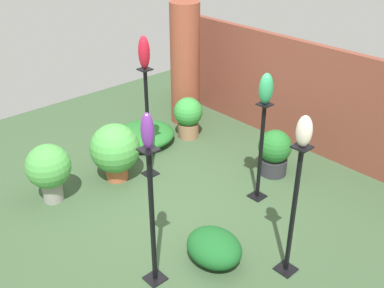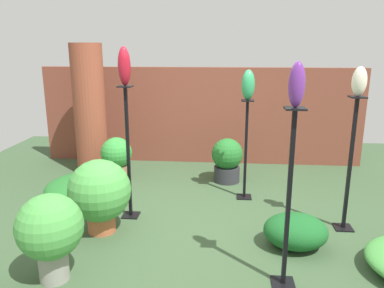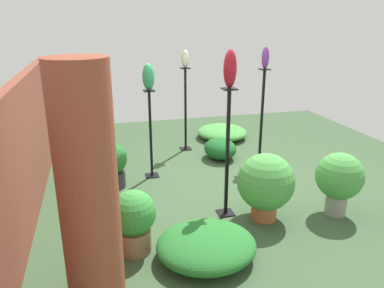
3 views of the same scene
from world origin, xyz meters
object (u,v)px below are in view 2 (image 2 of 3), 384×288
object	(u,v)px
pedestal_ivory	(349,170)
potted_plant_mid_left	(227,159)
brick_pillar	(90,110)
pedestal_ruby	(128,158)
pedestal_violet	(288,207)
potted_plant_front_right	(100,192)
pedestal_jade	(246,154)
art_vase_jade	(248,85)
potted_plant_near_pillar	(50,230)
art_vase_violet	(297,85)
potted_plant_mid_right	(117,157)
art_vase_ruby	(124,66)
art_vase_ivory	(359,81)

from	to	relation	value
pedestal_ivory	potted_plant_mid_left	world-z (taller)	pedestal_ivory
brick_pillar	pedestal_ruby	xyz separation A→B (m)	(1.03, -1.60, -0.30)
pedestal_violet	potted_plant_front_right	size ratio (longest dim) A/B	1.87
pedestal_jade	art_vase_jade	distance (m)	0.92
pedestal_ruby	pedestal_ivory	xyz separation A→B (m)	(2.51, -0.11, -0.04)
pedestal_ruby	potted_plant_mid_left	xyz separation A→B (m)	(1.18, 1.34, -0.38)
pedestal_jade	art_vase_jade	world-z (taller)	art_vase_jade
potted_plant_near_pillar	art_vase_violet	bearing A→B (deg)	3.02
potted_plant_near_pillar	potted_plant_mid_left	size ratio (longest dim) A/B	1.19
pedestal_jade	brick_pillar	bearing A→B (deg)	159.94
potted_plant_mid_right	potted_plant_front_right	xyz separation A→B (m)	(0.28, -1.62, 0.09)
art_vase_jade	art_vase_ruby	bearing A→B (deg)	-153.45
art_vase_jade	potted_plant_mid_left	size ratio (longest dim) A/B	0.57
potted_plant_mid_right	potted_plant_mid_left	size ratio (longest dim) A/B	1.02
pedestal_ivory	potted_plant_mid_left	bearing A→B (deg)	132.72
potted_plant_mid_right	potted_plant_mid_left	distance (m)	1.69
pedestal_ivory	art_vase_ruby	size ratio (longest dim) A/B	3.50
brick_pillar	art_vase_jade	size ratio (longest dim) A/B	5.39
art_vase_jade	potted_plant_near_pillar	xyz separation A→B (m)	(-1.78, -2.05, -1.06)
potted_plant_near_pillar	potted_plant_front_right	size ratio (longest dim) A/B	0.97
art_vase_ivory	potted_plant_mid_right	xyz separation A→B (m)	(-3.02, 1.31, -1.29)
potted_plant_mid_right	pedestal_ivory	bearing A→B (deg)	-23.42
art_vase_violet	potted_plant_near_pillar	bearing A→B (deg)	-176.98
brick_pillar	art_vase_violet	world-z (taller)	brick_pillar
pedestal_ivory	potted_plant_front_right	size ratio (longest dim) A/B	1.82
pedestal_ivory	potted_plant_mid_left	distance (m)	1.99
pedestal_ivory	art_vase_violet	world-z (taller)	art_vase_violet
pedestal_violet	pedestal_ruby	bearing A→B (deg)	143.63
pedestal_violet	potted_plant_mid_left	bearing A→B (deg)	100.78
art_vase_ruby	art_vase_ivory	size ratio (longest dim) A/B	1.40
brick_pillar	potted_plant_mid_left	bearing A→B (deg)	-6.90
potted_plant_mid_right	potted_plant_front_right	world-z (taller)	potted_plant_front_right
potted_plant_front_right	art_vase_ivory	bearing A→B (deg)	6.43
pedestal_jade	potted_plant_near_pillar	xyz separation A→B (m)	(-1.78, -2.05, -0.14)
pedestal_ivory	potted_plant_mid_right	world-z (taller)	pedestal_ivory
pedestal_jade	art_vase_violet	size ratio (longest dim) A/B	3.85
pedestal_jade	art_vase_jade	xyz separation A→B (m)	(0.00, 0.00, 0.92)
pedestal_ruby	potted_plant_mid_right	distance (m)	1.35
art_vase_jade	potted_plant_front_right	world-z (taller)	art_vase_jade
pedestal_violet	pedestal_jade	distance (m)	1.96
pedestal_violet	art_vase_ivory	bearing A→B (deg)	53.05
art_vase_ruby	art_vase_violet	world-z (taller)	art_vase_ruby
potted_plant_front_right	potted_plant_mid_left	bearing A→B (deg)	51.19
pedestal_ruby	art_vase_ivory	distance (m)	2.68
pedestal_violet	art_vase_violet	bearing A→B (deg)	0.00
potted_plant_front_right	art_vase_jade	bearing A→B (deg)	34.32
brick_pillar	potted_plant_mid_left	xyz separation A→B (m)	(2.21, -0.27, -0.68)
pedestal_ivory	potted_plant_front_right	distance (m)	2.77
brick_pillar	potted_plant_front_right	bearing A→B (deg)	-68.35
brick_pillar	potted_plant_near_pillar	world-z (taller)	brick_pillar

